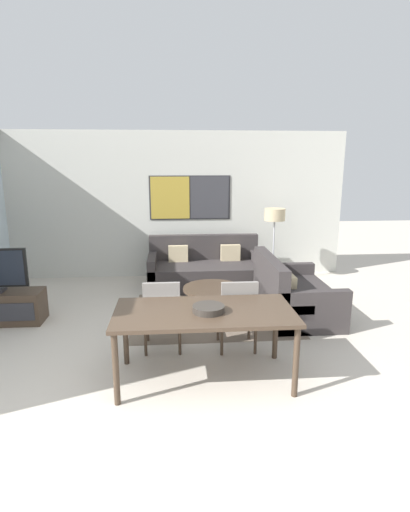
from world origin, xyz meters
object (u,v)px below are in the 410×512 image
dining_chair_centre (238,311)px  sofa_side (291,297)px  fruit_bowl (209,308)px  coffee_table (213,294)px  sofa_main (205,270)px  dining_table (204,317)px  dining_chair_left (162,311)px  floor_lamp (275,220)px

dining_chair_centre → sofa_side: bearing=48.0°
sofa_side → fruit_bowl: bearing=141.8°
coffee_table → fruit_bowl: size_ratio=2.74×
sofa_main → coffee_table: sofa_main is taller
dining_table → fruit_bowl: (0.04, -0.05, 0.11)m
sofa_side → dining_table: sofa_side is taller
sofa_side → coffee_table: 1.15m
dining_chair_centre → dining_chair_left: bearing=176.8°
sofa_side → coffee_table: (-1.15, 0.10, 0.04)m
dining_chair_left → fruit_bowl: size_ratio=2.78×
dining_chair_centre → fruit_bowl: bearing=-121.1°
floor_lamp → dining_chair_left: bearing=-127.1°
dining_table → dining_chair_left: bearing=123.3°
dining_chair_left → dining_chair_centre: bearing=-3.2°
dining_table → sofa_side: bearing=50.3°
sofa_main → fruit_bowl: sofa_main is taller
coffee_table → dining_chair_centre: size_ratio=0.99×
dining_chair_left → dining_chair_centre: same height
floor_lamp → sofa_side: bearing=-94.6°
sofa_main → dining_chair_centre: size_ratio=2.29×
sofa_main → floor_lamp: bearing=1.8°
dining_chair_centre → floor_lamp: size_ratio=0.64×
dining_table → dining_chair_centre: 0.79m
floor_lamp → fruit_bowl: bearing=-114.1°
coffee_table → floor_lamp: size_ratio=0.63×
sofa_side → floor_lamp: size_ratio=1.11×
fruit_bowl → floor_lamp: (1.51, 3.37, 0.40)m
coffee_table → dining_chair_left: size_ratio=0.99×
dining_chair_left → fruit_bowl: 0.92m
sofa_main → dining_table: (-0.27, -3.28, 0.41)m
sofa_main → dining_chair_centre: (0.18, -2.65, 0.22)m
dining_table → fruit_bowl: bearing=-48.8°
sofa_main → sofa_side: (1.15, -1.57, -0.00)m
dining_chair_left → floor_lamp: (1.99, 2.64, 0.70)m
sofa_main → dining_chair_centre: dining_chair_centre is taller
sofa_side → dining_chair_left: 2.14m
fruit_bowl → dining_chair_centre: bearing=58.9°
floor_lamp → sofa_main: bearing=-178.2°
dining_table → dining_chair_centre: bearing=54.7°
dining_chair_left → floor_lamp: floor_lamp is taller
dining_chair_centre → floor_lamp: (1.10, 2.69, 0.70)m
coffee_table → fruit_bowl: bearing=-97.0°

